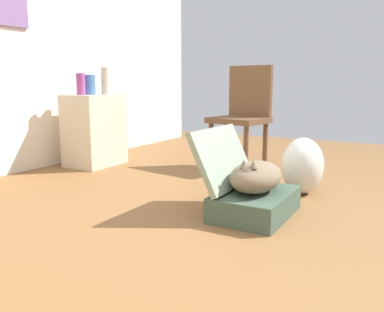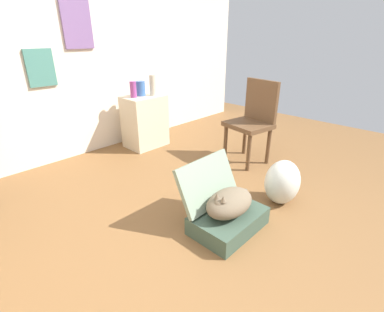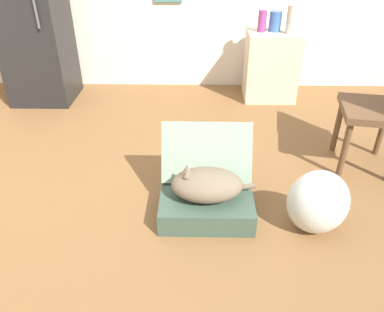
% 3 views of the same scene
% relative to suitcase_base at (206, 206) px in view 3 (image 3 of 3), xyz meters
% --- Properties ---
extents(ground_plane, '(7.68, 7.68, 0.00)m').
position_rel_suitcase_base_xyz_m(ground_plane, '(-0.36, 0.04, -0.07)').
color(ground_plane, brown).
rests_on(ground_plane, ground).
extents(suitcase_base, '(0.57, 0.39, 0.15)m').
position_rel_suitcase_base_xyz_m(suitcase_base, '(0.00, 0.00, 0.00)').
color(suitcase_base, '#384C3D').
rests_on(suitcase_base, ground).
extents(suitcase_lid, '(0.57, 0.20, 0.37)m').
position_rel_suitcase_base_xyz_m(suitcase_lid, '(0.00, 0.22, 0.26)').
color(suitcase_lid, gray).
rests_on(suitcase_lid, suitcase_base).
extents(cat, '(0.51, 0.28, 0.21)m').
position_rel_suitcase_base_xyz_m(cat, '(-0.00, 0.00, 0.17)').
color(cat, brown).
rests_on(cat, suitcase_base).
extents(plastic_bag_white, '(0.35, 0.29, 0.40)m').
position_rel_suitcase_base_xyz_m(plastic_bag_white, '(0.63, -0.11, 0.13)').
color(plastic_bag_white, silver).
rests_on(plastic_bag_white, ground).
extents(refrigerator, '(0.58, 0.59, 1.73)m').
position_rel_suitcase_base_xyz_m(refrigerator, '(-1.63, 1.84, 0.79)').
color(refrigerator, black).
rests_on(refrigerator, ground).
extents(side_table, '(0.51, 0.39, 0.67)m').
position_rel_suitcase_base_xyz_m(side_table, '(0.67, 1.89, 0.26)').
color(side_table, beige).
rests_on(side_table, ground).
extents(vase_tall, '(0.08, 0.08, 0.20)m').
position_rel_suitcase_base_xyz_m(vase_tall, '(0.54, 1.91, 0.70)').
color(vase_tall, '#8C387A').
rests_on(vase_tall, side_table).
extents(vase_short, '(0.08, 0.08, 0.26)m').
position_rel_suitcase_base_xyz_m(vase_short, '(0.79, 1.84, 0.73)').
color(vase_short, '#B7AD99').
rests_on(vase_short, side_table).
extents(vase_round, '(0.11, 0.11, 0.19)m').
position_rel_suitcase_base_xyz_m(vase_round, '(0.67, 1.93, 0.69)').
color(vase_round, '#38609E').
rests_on(vase_round, side_table).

